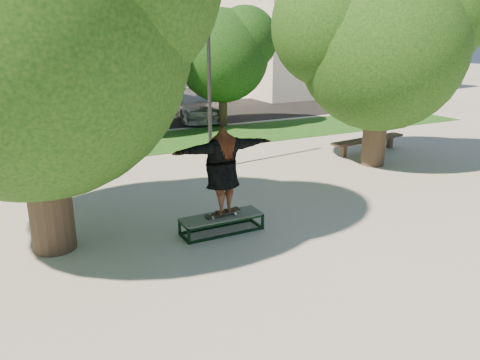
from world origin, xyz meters
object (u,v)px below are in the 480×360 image
tree_right (379,37)px  car_silver_b (195,104)px  bench (368,140)px  car_grey (94,112)px  lamppost (209,69)px  grind_box (222,224)px  tree_left (20,18)px

tree_right → car_silver_b: 11.54m
bench → car_grey: (-8.12, 9.09, 0.35)m
lamppost → grind_box: bearing=-111.1°
grind_box → bench: size_ratio=0.52×
car_grey → bench: bearing=-40.2°
bench → car_silver_b: 10.02m
tree_left → grind_box: bearing=-14.2°
tree_left → bench: size_ratio=2.07×
grind_box → car_silver_b: bearing=70.3°
car_grey → car_silver_b: (5.15, 0.47, -0.03)m
bench → car_silver_b: bearing=100.3°
lamppost → bench: lamppost is taller
tree_right → tree_left: bearing=-169.0°
tree_right → bench: (1.13, 1.33, -3.66)m
bench → grind_box: bearing=-159.0°
grind_box → tree_right: bearing=22.9°
tree_right → car_silver_b: bearing=99.6°
lamppost → car_silver_b: bearing=71.0°
grind_box → bench: 8.94m
tree_right → car_grey: size_ratio=1.15×
tree_right → lamppost: tree_right is taller
car_grey → car_silver_b: car_grey is taller
tree_left → grind_box: 5.53m
grind_box → car_grey: bearing=90.9°
tree_right → car_silver_b: size_ratio=1.24×
tree_left → grind_box: (3.45, -0.87, -4.23)m
lamppost → bench: (6.05, -0.59, -2.71)m
tree_right → lamppost: size_ratio=1.07×
lamppost → grind_box: size_ratio=3.39×
car_silver_b → tree_right: bearing=-72.1°
lamppost → car_grey: 9.06m
lamppost → car_silver_b: lamppost is taller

